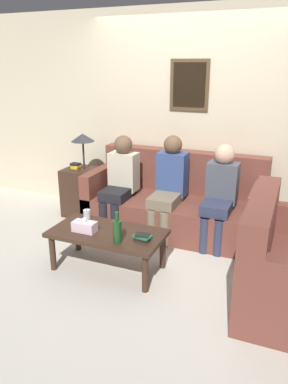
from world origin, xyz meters
TOP-DOWN VIEW (x-y plane):
  - ground_plane at (0.00, 0.00)m, footprint 16.00×16.00m
  - wall_back at (0.00, 1.00)m, footprint 9.00×0.08m
  - couch_main at (0.00, 0.54)m, footprint 2.08×0.89m
  - coffee_table at (-0.31, -0.64)m, footprint 1.11×0.57m
  - side_table_with_lamp at (-1.30, 0.50)m, footprint 0.43×0.43m
  - wine_bottle at (-0.12, -0.80)m, footprint 0.08×0.08m
  - drinking_glass at (-0.66, -0.43)m, footprint 0.07×0.07m
  - book_stack at (0.08, -0.67)m, footprint 0.17×0.13m
  - tissue_box at (-0.51, -0.72)m, footprint 0.23×0.12m
  - person_left at (-0.65, 0.34)m, footprint 0.34×0.57m
  - person_middle at (-0.04, 0.39)m, footprint 0.34×0.63m
  - person_right at (0.56, 0.38)m, footprint 0.34×0.59m

SIDE VIEW (x-z plane):
  - ground_plane at x=0.00m, z-range 0.00..0.00m
  - couch_main at x=0.00m, z-range -0.15..0.78m
  - coffee_table at x=-0.31m, z-range 0.15..0.55m
  - side_table_with_lamp at x=-1.30m, z-range -0.18..0.93m
  - book_stack at x=0.08m, z-range 0.41..0.46m
  - drinking_glass at x=-0.66m, z-range 0.41..0.50m
  - tissue_box at x=-0.51m, z-range 0.39..0.53m
  - wine_bottle at x=-0.12m, z-range 0.37..0.66m
  - person_right at x=0.56m, z-range 0.05..1.17m
  - person_left at x=-0.65m, z-range 0.05..1.19m
  - person_middle at x=-0.04m, z-range 0.04..1.21m
  - wall_back at x=0.00m, z-range 0.00..2.60m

